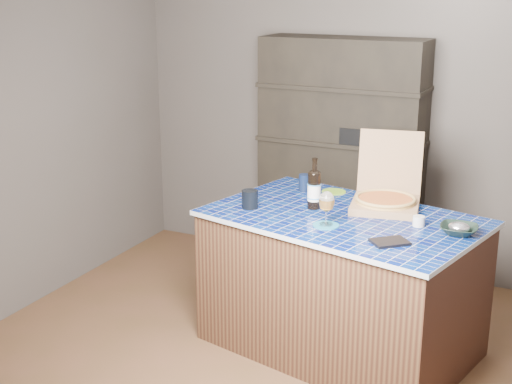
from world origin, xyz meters
The scene contains 14 objects.
room centered at (0.00, 0.00, 1.25)m, with size 3.50×3.50×3.50m.
shelving_unit centered at (0.00, 1.53, 0.90)m, with size 1.20×0.41×1.80m.
kitchen_island centered at (0.41, 0.40, 0.43)m, with size 1.75×1.32×0.86m.
pizza_box centered at (0.59, 0.66, 0.92)m, with size 0.48×0.55×0.43m.
mead_bottle centered at (0.20, 0.46, 0.98)m, with size 0.08×0.08×0.32m.
teal_trivet centered at (0.38, 0.18, 0.86)m, with size 0.15×0.15×0.01m, color #1B6F8F.
wine_glass centered at (0.38, 0.18, 1.00)m, with size 0.09×0.09×0.20m.
tumbler centered at (-0.16, 0.29, 0.91)m, with size 0.10×0.10×0.11m, color black.
dvd_case centered at (0.78, 0.07, 0.86)m, with size 0.13×0.19×0.01m, color black.
bowl centered at (1.08, 0.37, 0.88)m, with size 0.20×0.20×0.05m, color black.
foil_contents centered at (1.08, 0.37, 0.90)m, with size 0.12×0.10×0.06m, color silver.
white_jar centered at (0.85, 0.41, 0.89)m, with size 0.07×0.07×0.06m, color silver.
navy_cup centered at (0.00, 0.78, 0.91)m, with size 0.07×0.07×0.11m, color black.
green_trivet centered at (0.19, 0.84, 0.86)m, with size 0.16×0.16×0.01m, color #7DB827.
Camera 1 is at (1.67, -3.42, 2.20)m, focal length 50.00 mm.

